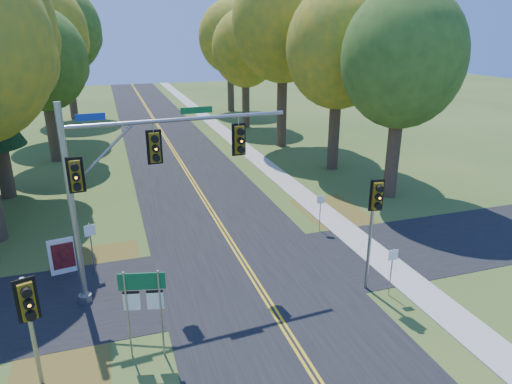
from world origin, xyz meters
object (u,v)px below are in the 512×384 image
object	(u,v)px
east_signal_pole	(375,208)
traffic_mast	(129,174)
route_sign_cluster	(143,297)
info_kiosk	(63,256)

from	to	relation	value
east_signal_pole	traffic_mast	bearing A→B (deg)	172.40
east_signal_pole	route_sign_cluster	distance (m)	9.16
east_signal_pole	route_sign_cluster	xyz separation A→B (m)	(-8.96, -1.20, -1.46)
route_sign_cluster	info_kiosk	size ratio (longest dim) A/B	1.92
traffic_mast	info_kiosk	world-z (taller)	traffic_mast
traffic_mast	route_sign_cluster	xyz separation A→B (m)	(-0.08, -4.02, -2.84)
east_signal_pole	route_sign_cluster	world-z (taller)	east_signal_pole
traffic_mast	route_sign_cluster	distance (m)	4.92
traffic_mast	info_kiosk	xyz separation A→B (m)	(-3.02, 2.63, -4.23)
traffic_mast	route_sign_cluster	size ratio (longest dim) A/B	2.76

